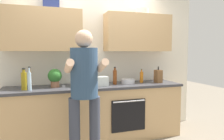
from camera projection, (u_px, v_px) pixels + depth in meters
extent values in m
plane|color=#756B5B|center=(97.00, 139.00, 3.46)|extent=(12.00, 12.00, 0.00)
cube|color=silver|center=(91.00, 63.00, 3.70)|extent=(4.00, 0.06, 2.50)
cube|color=tan|center=(43.00, 30.00, 3.22)|extent=(1.19, 0.32, 0.65)
cube|color=tan|center=(138.00, 33.00, 3.72)|extent=(1.19, 0.32, 0.65)
cylinder|color=silver|center=(142.00, 12.00, 3.71)|extent=(0.25, 0.25, 0.10)
cube|color=navy|center=(51.00, 0.00, 3.22)|extent=(0.24, 0.20, 0.26)
cube|color=tan|center=(97.00, 114.00, 3.42)|extent=(2.80, 0.60, 0.86)
cube|color=#38383D|center=(96.00, 87.00, 3.39)|extent=(2.84, 0.64, 0.04)
cube|color=black|center=(129.00, 116.00, 3.26)|extent=(0.56, 0.02, 0.50)
cylinder|color=silver|center=(129.00, 101.00, 3.22)|extent=(0.52, 0.02, 0.02)
cylinder|color=#383D4C|center=(75.00, 132.00, 2.64)|extent=(0.14, 0.14, 0.87)
cylinder|color=#383D4C|center=(95.00, 129.00, 2.72)|extent=(0.14, 0.14, 0.87)
cylinder|color=navy|center=(84.00, 73.00, 2.61)|extent=(0.34, 0.34, 0.62)
sphere|color=#D8AD8C|center=(84.00, 39.00, 2.58)|extent=(0.22, 0.22, 0.22)
cylinder|color=#D8AD8C|center=(69.00, 66.00, 2.43)|extent=(0.09, 0.31, 0.19)
cylinder|color=#D8AD8C|center=(102.00, 66.00, 2.55)|extent=(0.09, 0.31, 0.19)
cylinder|color=#8C4C14|center=(30.00, 80.00, 3.15)|extent=(0.05, 0.05, 0.24)
cylinder|color=#8C4C14|center=(30.00, 70.00, 3.14)|extent=(0.03, 0.03, 0.06)
cylinder|color=black|center=(30.00, 68.00, 3.13)|extent=(0.03, 0.03, 0.01)
cylinder|color=orange|center=(142.00, 77.00, 3.69)|extent=(0.06, 0.06, 0.19)
cylinder|color=orange|center=(142.00, 71.00, 3.68)|extent=(0.02, 0.02, 0.04)
cylinder|color=black|center=(142.00, 69.00, 3.68)|extent=(0.03, 0.03, 0.01)
cylinder|color=#198C33|center=(75.00, 80.00, 3.21)|extent=(0.05, 0.05, 0.23)
cylinder|color=#198C33|center=(74.00, 71.00, 3.20)|extent=(0.03, 0.03, 0.04)
cylinder|color=black|center=(74.00, 69.00, 3.20)|extent=(0.03, 0.03, 0.01)
cylinder|color=olive|center=(24.00, 81.00, 2.96)|extent=(0.08, 0.08, 0.25)
cylinder|color=olive|center=(24.00, 71.00, 2.95)|extent=(0.04, 0.04, 0.04)
cylinder|color=black|center=(24.00, 69.00, 2.94)|extent=(0.05, 0.05, 0.02)
cylinder|color=silver|center=(30.00, 82.00, 2.91)|extent=(0.05, 0.05, 0.25)
cylinder|color=silver|center=(29.00, 70.00, 2.90)|extent=(0.03, 0.03, 0.07)
cylinder|color=black|center=(29.00, 67.00, 2.90)|extent=(0.03, 0.03, 0.01)
cylinder|color=brown|center=(115.00, 77.00, 3.48)|extent=(0.06, 0.06, 0.24)
cylinder|color=brown|center=(115.00, 69.00, 3.47)|extent=(0.03, 0.03, 0.04)
cylinder|color=black|center=(115.00, 67.00, 3.47)|extent=(0.04, 0.04, 0.02)
cylinder|color=slate|center=(88.00, 82.00, 3.46)|extent=(0.09, 0.09, 0.10)
cylinder|color=silver|center=(128.00, 81.00, 3.58)|extent=(0.23, 0.23, 0.07)
cube|color=brown|center=(158.00, 76.00, 3.68)|extent=(0.10, 0.14, 0.22)
cylinder|color=black|center=(158.00, 68.00, 3.65)|extent=(0.02, 0.02, 0.06)
cylinder|color=black|center=(158.00, 68.00, 3.69)|extent=(0.02, 0.02, 0.06)
cylinder|color=#9E6647|center=(55.00, 84.00, 3.20)|extent=(0.13, 0.13, 0.09)
sphere|color=#2D6B28|center=(55.00, 76.00, 3.19)|extent=(0.21, 0.21, 0.21)
cube|color=silver|center=(100.00, 81.00, 3.32)|extent=(0.24, 0.20, 0.15)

